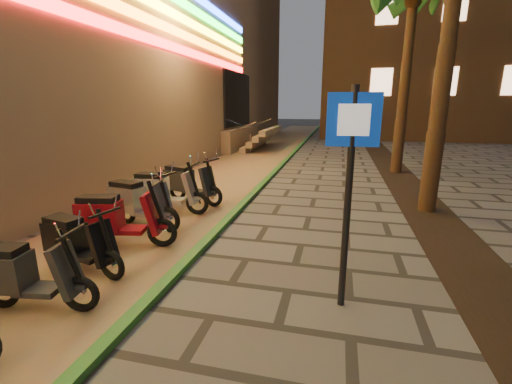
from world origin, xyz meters
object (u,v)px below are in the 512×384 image
(pedestrian_sign, at_px, (350,170))
(scooter_5, at_px, (21,274))
(scooter_8, at_px, (137,202))
(scooter_6, at_px, (76,242))
(scooter_9, at_px, (162,191))
(scooter_7, at_px, (115,218))
(scooter_10, at_px, (187,182))

(pedestrian_sign, bearing_deg, scooter_5, -169.84)
(pedestrian_sign, height_order, scooter_8, pedestrian_sign)
(scooter_6, distance_m, scooter_9, 2.99)
(pedestrian_sign, bearing_deg, scooter_9, 139.35)
(scooter_6, relative_size, scooter_9, 0.87)
(scooter_7, height_order, scooter_9, scooter_9)
(scooter_7, xyz_separation_m, scooter_9, (-0.15, 2.02, 0.01))
(scooter_5, height_order, scooter_9, scooter_9)
(scooter_5, relative_size, scooter_10, 0.90)
(pedestrian_sign, xyz_separation_m, scooter_5, (-3.91, -1.04, -1.30))
(pedestrian_sign, xyz_separation_m, scooter_8, (-4.23, 2.05, -1.25))
(scooter_8, xyz_separation_m, scooter_9, (0.08, 0.96, 0.01))
(scooter_8, relative_size, scooter_10, 1.00)
(pedestrian_sign, xyz_separation_m, scooter_10, (-3.98, 4.01, -1.25))
(scooter_9, bearing_deg, scooter_7, -90.26)
(scooter_5, relative_size, scooter_8, 0.89)
(scooter_5, relative_size, scooter_9, 0.88)
(scooter_8, distance_m, scooter_9, 0.97)
(scooter_7, bearing_deg, pedestrian_sign, -25.95)
(scooter_5, xyz_separation_m, scooter_8, (-0.32, 3.09, 0.06))
(scooter_5, relative_size, scooter_6, 1.01)
(scooter_5, xyz_separation_m, scooter_10, (-0.07, 5.06, 0.06))
(scooter_7, relative_size, scooter_10, 1.01)
(scooter_10, bearing_deg, scooter_6, -75.16)
(pedestrian_sign, height_order, scooter_7, pedestrian_sign)
(pedestrian_sign, relative_size, scooter_8, 1.56)
(scooter_6, bearing_deg, scooter_7, 101.13)
(scooter_5, height_order, scooter_7, scooter_7)
(scooter_7, bearing_deg, scooter_6, -103.18)
(scooter_7, distance_m, scooter_8, 1.08)
(scooter_6, height_order, scooter_8, scooter_8)
(scooter_7, bearing_deg, scooter_10, 77.44)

